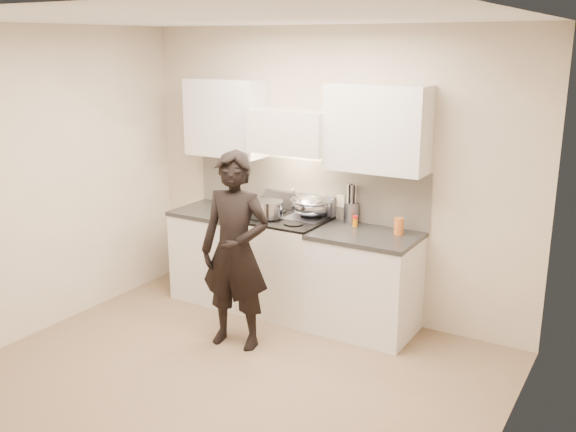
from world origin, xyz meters
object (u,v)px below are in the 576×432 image
at_px(stove, 285,265).
at_px(utensil_crock, 351,211).
at_px(person, 235,251).
at_px(counter_right, 364,282).
at_px(wok, 311,205).

bearing_deg(stove, utensil_crock, 23.41).
xyz_separation_m(stove, person, (-0.00, -0.81, 0.37)).
relative_size(counter_right, person, 0.54).
bearing_deg(utensil_crock, wok, -163.91).
height_order(stove, counter_right, stove).
bearing_deg(wok, utensil_crock, 16.09).
distance_m(counter_right, utensil_crock, 0.68).
xyz_separation_m(stove, counter_right, (0.83, 0.00, -0.01)).
bearing_deg(person, counter_right, 35.10).
height_order(wok, utensil_crock, utensil_crock).
height_order(counter_right, utensil_crock, utensil_crock).
relative_size(wok, utensil_crock, 1.34).
xyz_separation_m(wok, utensil_crock, (0.37, 0.11, -0.03)).
height_order(stove, utensil_crock, utensil_crock).
bearing_deg(stove, wok, 34.93).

